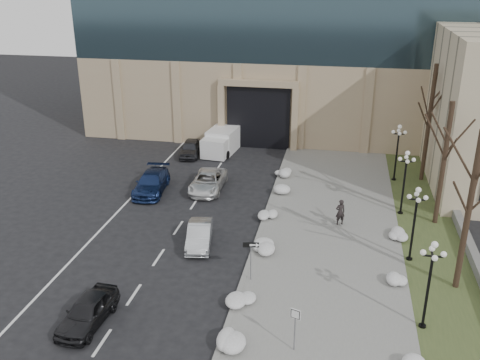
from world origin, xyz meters
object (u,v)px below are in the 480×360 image
object	(u,v)px
car_e	(191,148)
keep_sign	(295,321)
lamppost_a	(430,274)
car_c	(151,183)
one_way_sign	(254,250)
lamppost_c	(405,174)
pedestrian	(340,212)
lamppost_d	(398,145)
car_d	(208,181)
car_a	(88,311)
box_truck	(224,139)
lamppost_b	(415,214)
car_b	(199,235)

from	to	relation	value
car_e	keep_sign	distance (m)	28.06
keep_sign	lamppost_a	xyz separation A→B (m)	(5.94, 2.91, 1.37)
keep_sign	car_c	bearing A→B (deg)	147.22
one_way_sign	lamppost_c	xyz separation A→B (m)	(8.74, 10.49, 1.05)
pedestrian	lamppost_d	xyz separation A→B (m)	(4.19, 9.10, 2.05)
car_d	keep_sign	world-z (taller)	keep_sign
lamppost_a	car_d	bearing A→B (deg)	134.37
pedestrian	car_a	bearing A→B (deg)	26.66
box_truck	lamppost_b	world-z (taller)	lamppost_b
car_b	lamppost_d	xyz separation A→B (m)	(12.78, 13.48, 2.39)
lamppost_d	pedestrian	bearing A→B (deg)	-114.73
car_c	lamppost_a	world-z (taller)	lamppost_a
car_a	car_e	world-z (taller)	car_a
lamppost_a	keep_sign	bearing A→B (deg)	-153.92
car_d	lamppost_b	xyz separation A→B (m)	(14.45, -8.27, 2.36)
lamppost_c	lamppost_b	bearing A→B (deg)	-90.00
pedestrian	one_way_sign	distance (m)	9.17
car_e	one_way_sign	bearing A→B (deg)	-71.44
car_a	car_c	bearing A→B (deg)	102.53
keep_sign	lamppost_b	size ratio (longest dim) A/B	0.49
car_e	keep_sign	xyz separation A→B (m)	(12.09, -25.30, 0.99)
car_e	lamppost_b	bearing A→B (deg)	-47.88
box_truck	lamppost_c	size ratio (longest dim) A/B	1.47
car_a	car_c	size ratio (longest dim) A/B	0.80
lamppost_b	lamppost_d	distance (m)	13.00
keep_sign	box_truck	bearing A→B (deg)	128.43
pedestrian	lamppost_d	distance (m)	10.22
car_c	keep_sign	distance (m)	20.81
car_d	lamppost_d	distance (m)	15.38
keep_sign	lamppost_c	world-z (taller)	lamppost_c
car_c	keep_sign	xyz separation A→B (m)	(12.69, -16.47, 0.94)
lamppost_a	lamppost_b	bearing A→B (deg)	90.00
car_a	box_truck	size ratio (longest dim) A/B	0.60
one_way_sign	lamppost_d	distance (m)	19.14
lamppost_b	lamppost_c	xyz separation A→B (m)	(0.00, 6.50, 0.00)
car_c	keep_sign	bearing A→B (deg)	-58.16
pedestrian	keep_sign	distance (m)	13.44
car_a	car_d	bearing A→B (deg)	88.27
lamppost_a	car_c	bearing A→B (deg)	143.97
car_b	lamppost_c	distance (m)	14.76
car_b	lamppost_c	size ratio (longest dim) A/B	0.87
keep_sign	lamppost_b	bearing A→B (deg)	77.31
one_way_sign	lamppost_b	xyz separation A→B (m)	(8.74, 3.99, 1.05)
car_a	one_way_sign	distance (m)	9.09
box_truck	car_a	bearing A→B (deg)	-85.09
car_a	car_e	bearing A→B (deg)	98.00
pedestrian	lamppost_c	distance (m)	5.34
keep_sign	lamppost_d	distance (m)	23.22
car_c	pedestrian	distance (m)	14.79
car_c	car_d	bearing A→B (deg)	10.28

